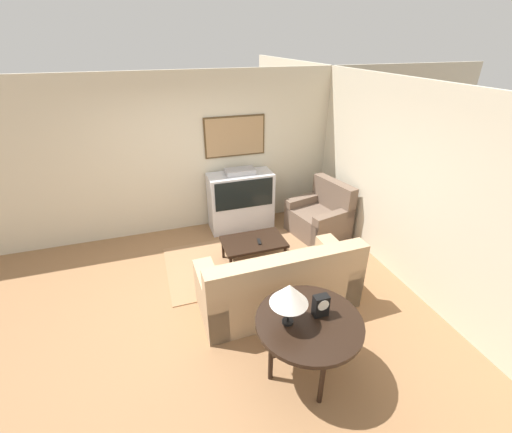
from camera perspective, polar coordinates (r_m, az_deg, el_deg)
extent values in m
plane|color=#8E6642|center=(4.79, -6.27, -13.33)|extent=(12.00, 12.00, 0.00)
cube|color=beige|center=(6.00, -11.47, 9.92)|extent=(12.00, 0.06, 2.70)
cube|color=#4C381E|center=(6.03, -3.54, 13.19)|extent=(1.06, 0.03, 0.69)
cube|color=#A37F56|center=(6.01, -3.50, 13.15)|extent=(1.01, 0.01, 0.64)
cube|color=beige|center=(5.15, 22.80, 5.26)|extent=(0.06, 12.00, 2.70)
cube|color=#99704C|center=(5.45, -2.04, -7.32)|extent=(2.37, 1.45, 0.01)
cube|color=silver|center=(6.28, -2.51, 0.24)|extent=(1.13, 0.48, 0.47)
cube|color=silver|center=(6.06, -2.61, 4.59)|extent=(1.13, 0.48, 0.57)
cube|color=black|center=(5.84, -1.95, 3.69)|extent=(1.02, 0.01, 0.50)
cube|color=#9E9EA3|center=(5.94, -2.68, 7.53)|extent=(0.51, 0.27, 0.09)
cube|color=tan|center=(4.56, 3.54, -11.85)|extent=(2.02, 0.91, 0.47)
cube|color=tan|center=(4.04, 5.52, -9.48)|extent=(2.00, 0.26, 0.46)
cube|color=tan|center=(4.86, 13.31, -8.62)|extent=(0.26, 0.87, 0.63)
cube|color=tan|center=(4.31, -7.60, -13.45)|extent=(0.26, 0.87, 0.63)
cube|color=#7C664D|center=(4.34, 10.22, -7.81)|extent=(0.36, 0.13, 0.34)
cube|color=#7C664D|center=(4.04, -1.23, -10.42)|extent=(0.36, 0.13, 0.34)
cube|color=brown|center=(6.13, 10.23, -1.07)|extent=(0.98, 1.07, 0.45)
cube|color=brown|center=(6.11, 12.83, 3.58)|extent=(0.38, 0.94, 0.50)
cube|color=brown|center=(6.35, 8.08, 0.91)|extent=(0.82, 0.33, 0.59)
cube|color=brown|center=(5.85, 12.67, -2.01)|extent=(0.82, 0.33, 0.59)
cube|color=black|center=(5.22, -0.43, -4.24)|extent=(0.94, 0.59, 0.04)
cylinder|color=black|center=(5.04, -4.18, -8.34)|extent=(0.04, 0.04, 0.35)
cylinder|color=black|center=(5.26, 4.85, -6.63)|extent=(0.04, 0.04, 0.35)
cylinder|color=black|center=(5.44, -5.50, -5.38)|extent=(0.04, 0.04, 0.35)
cylinder|color=black|center=(5.64, 2.91, -3.92)|extent=(0.04, 0.04, 0.35)
cylinder|color=black|center=(3.46, 8.84, -16.99)|extent=(1.04, 1.04, 0.04)
cube|color=black|center=(3.51, 8.77, -17.71)|extent=(0.88, 0.42, 0.08)
cylinder|color=black|center=(3.66, 2.49, -21.98)|extent=(0.05, 0.05, 0.70)
cylinder|color=black|center=(3.90, 13.14, -18.91)|extent=(0.05, 0.05, 0.70)
cylinder|color=black|center=(3.55, 11.00, -24.81)|extent=(0.05, 0.05, 0.70)
cylinder|color=black|center=(3.40, 5.30, -17.01)|extent=(0.11, 0.11, 0.02)
cylinder|color=black|center=(3.26, 5.46, -14.46)|extent=(0.02, 0.02, 0.38)
cone|color=silver|center=(3.17, 5.57, -12.72)|extent=(0.36, 0.36, 0.21)
cube|color=black|center=(3.45, 10.73, -14.36)|extent=(0.15, 0.09, 0.23)
cylinder|color=white|center=(3.39, 11.18, -14.35)|extent=(0.12, 0.01, 0.12)
cube|color=black|center=(5.17, 0.54, -4.19)|extent=(0.07, 0.17, 0.02)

